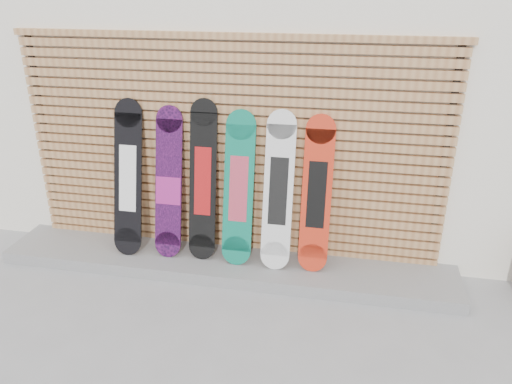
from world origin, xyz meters
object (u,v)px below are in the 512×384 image
snowboard_5 (317,195)px  snowboard_1 (169,184)px  snowboard_0 (128,178)px  snowboard_2 (203,181)px  snowboard_4 (278,191)px  snowboard_3 (239,189)px

snowboard_5 → snowboard_1: bearing=-179.6°
snowboard_0 → snowboard_2: 0.77m
snowboard_0 → snowboard_5: size_ratio=1.04×
snowboard_0 → snowboard_2: bearing=2.5°
snowboard_2 → snowboard_5: (1.12, -0.01, -0.05)m
snowboard_0 → snowboard_4: size_ratio=1.02×
snowboard_1 → snowboard_4: snowboard_4 is taller
snowboard_0 → snowboard_4: 1.53m
snowboard_2 → snowboard_3: bearing=-2.6°
snowboard_0 → snowboard_2: size_ratio=0.98×
snowboard_3 → snowboard_4: snowboard_4 is taller
snowboard_3 → snowboard_4: (0.39, -0.00, 0.01)m
snowboard_4 → snowboard_0: bearing=-179.6°
snowboard_2 → snowboard_3: 0.37m
snowboard_2 → snowboard_3: size_ratio=1.06×
snowboard_3 → snowboard_0: bearing=-179.2°
snowboard_0 → snowboard_3: snowboard_0 is taller
snowboard_2 → snowboard_4: bearing=-1.6°
snowboard_3 → snowboard_2: bearing=177.4°
snowboard_5 → snowboard_0: bearing=-179.2°
snowboard_1 → snowboard_3: size_ratio=1.00×
snowboard_3 → snowboard_4: size_ratio=0.99×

